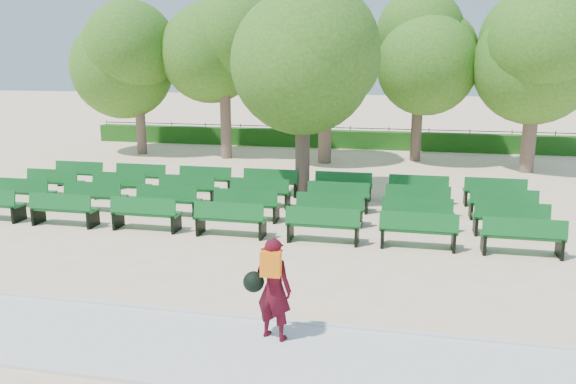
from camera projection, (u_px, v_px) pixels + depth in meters
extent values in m
plane|color=beige|center=(263.00, 220.00, 16.07)|extent=(120.00, 120.00, 0.00)
cube|color=silver|center=(148.00, 343.00, 9.01)|extent=(30.00, 2.20, 0.06)
cube|color=silver|center=(177.00, 311.00, 10.11)|extent=(30.00, 0.12, 0.10)
cube|color=#1C5115|center=(330.00, 139.00, 29.29)|extent=(26.00, 0.70, 0.90)
cube|color=#0F5A20|center=(255.00, 198.00, 16.73)|extent=(1.88, 0.64, 0.06)
cube|color=#0F5A20|center=(253.00, 191.00, 16.47)|extent=(1.86, 0.27, 0.43)
cylinder|color=brown|center=(302.00, 155.00, 18.56)|extent=(0.48, 0.48, 2.79)
ellipsoid|color=#3A6E1D|center=(303.00, 75.00, 17.96)|extent=(4.38, 4.38, 3.94)
imported|color=#450916|center=(274.00, 289.00, 8.95)|extent=(0.71, 0.57, 1.70)
cube|color=orange|center=(271.00, 264.00, 8.65)|extent=(0.32, 0.16, 0.40)
sphere|color=black|center=(254.00, 282.00, 8.93)|extent=(0.34, 0.34, 0.34)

